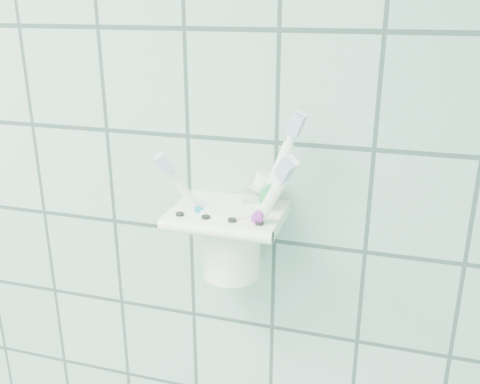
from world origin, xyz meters
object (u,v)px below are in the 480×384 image
(toothbrush_orange, at_px, (234,185))
(cup, at_px, (232,237))
(toothbrush_blue, at_px, (237,187))
(toothbrush_pink, at_px, (241,201))
(toothpaste_tube, at_px, (233,210))
(holder_bracket, at_px, (228,215))

(toothbrush_orange, bearing_deg, cup, -64.53)
(cup, bearing_deg, toothbrush_orange, 90.54)
(cup, height_order, toothbrush_blue, toothbrush_blue)
(toothbrush_blue, bearing_deg, toothbrush_pink, -6.33)
(cup, xyz_separation_m, toothpaste_tube, (-0.00, 0.01, 0.03))
(holder_bracket, height_order, cup, same)
(holder_bracket, distance_m, toothbrush_pink, 0.02)
(holder_bracket, relative_size, toothbrush_pink, 0.77)
(toothpaste_tube, bearing_deg, holder_bracket, -99.51)
(cup, relative_size, toothpaste_tube, 0.68)
(toothbrush_pink, bearing_deg, holder_bracket, 169.89)
(cup, xyz_separation_m, toothbrush_orange, (-0.00, 0.01, 0.07))
(holder_bracket, xyz_separation_m, toothbrush_pink, (0.01, 0.01, 0.02))
(toothbrush_pink, xyz_separation_m, toothpaste_tube, (-0.01, 0.01, -0.02))
(cup, xyz_separation_m, toothbrush_pink, (0.01, 0.00, 0.05))
(cup, bearing_deg, holder_bracket, -120.92)
(toothbrush_blue, relative_size, toothpaste_tube, 1.54)
(holder_bracket, xyz_separation_m, toothbrush_blue, (0.01, 0.01, 0.04))
(holder_bracket, distance_m, toothpaste_tube, 0.02)
(holder_bracket, height_order, toothbrush_blue, toothbrush_blue)
(toothbrush_orange, relative_size, toothpaste_tube, 1.46)
(toothbrush_blue, height_order, toothpaste_tube, toothbrush_blue)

